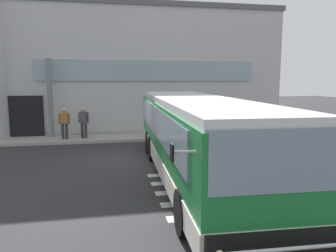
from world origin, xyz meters
The scene contains 9 objects.
ground_plane centered at (0.00, 0.00, -0.01)m, with size 80.00×90.00×0.02m, color #2B2B2D.
bay_paint_stripes centered at (2.00, -4.20, 0.00)m, with size 4.40×3.96×0.01m.
terminal_building centered at (-0.68, 11.57, 3.89)m, with size 20.59×13.80×7.79m.
boarding_curb centered at (0.00, 4.80, 0.07)m, with size 22.79×2.00×0.15m, color #9E9B93.
entry_support_column centered at (-4.52, 5.40, 2.28)m, with size 0.28×0.28×4.27m, color slate.
bus_main_foreground centered at (1.35, -2.92, 1.34)m, with size 3.45×12.10×2.70m.
passenger_near_column centered at (-3.72, 4.46, 1.08)m, with size 0.59×0.25×1.68m.
passenger_by_doorway centered at (-2.74, 4.67, 1.08)m, with size 0.57×0.32×1.68m.
safety_bollard_yellow centered at (3.72, 3.60, 0.45)m, with size 0.18×0.18×0.90m, color yellow.
Camera 1 is at (-1.55, -13.21, 3.31)m, focal length 34.83 mm.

